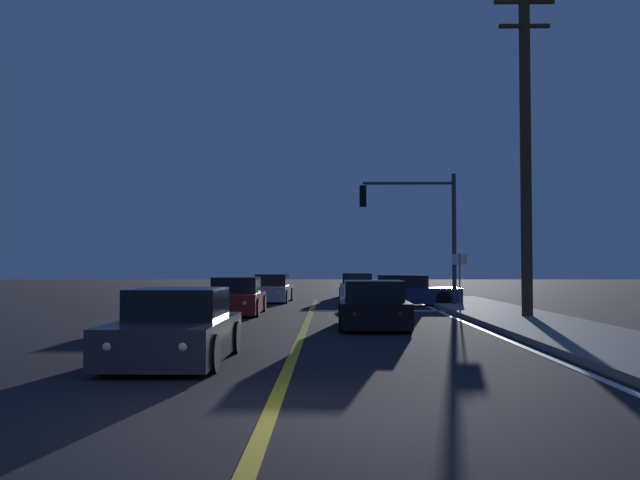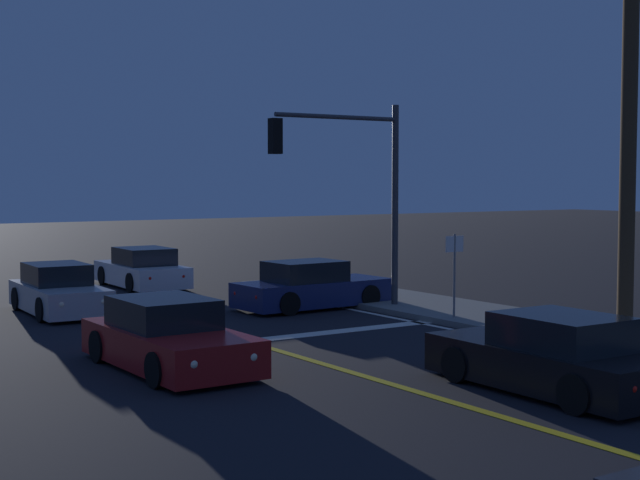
# 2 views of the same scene
# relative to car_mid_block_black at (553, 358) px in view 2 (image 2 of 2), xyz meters

# --- Properties ---
(lane_line_center) EXTENTS (0.20, 35.11, 0.01)m
(lane_line_center) POSITION_rel_car_mid_block_black_xyz_m (-1.95, -1.64, -0.58)
(lane_line_center) COLOR gold
(lane_line_center) RESTS_ON ground
(stop_bar) EXTENTS (5.16, 0.50, 0.01)m
(stop_bar) POSITION_rel_car_mid_block_black_xyz_m (0.64, 7.18, -0.58)
(stop_bar) COLOR silver
(stop_bar) RESTS_ON ground
(car_mid_block_black) EXTENTS (2.01, 4.49, 1.34)m
(car_mid_block_black) POSITION_rel_car_mid_block_black_xyz_m (0.00, 0.00, 0.00)
(car_mid_block_black) COLOR black
(car_mid_block_black) RESTS_ON ground
(car_parked_curb_red) EXTENTS (1.98, 4.49, 1.34)m
(car_parked_curb_red) POSITION_rel_car_mid_block_black_xyz_m (-4.65, 5.39, -0.00)
(car_parked_curb_red) COLOR maroon
(car_parked_curb_red) RESTS_ON ground
(car_following_oncoming_silver) EXTENTS (1.94, 4.25, 1.34)m
(car_following_oncoming_silver) POSITION_rel_car_mid_block_black_xyz_m (-4.03, 13.82, -0.00)
(car_following_oncoming_silver) COLOR #B2B5BA
(car_following_oncoming_silver) RESTS_ON ground
(car_lead_oncoming_navy) EXTENTS (4.52, 2.00, 1.34)m
(car_lead_oncoming_navy) POSITION_rel_car_mid_block_black_xyz_m (2.19, 10.95, -0.00)
(car_lead_oncoming_navy) COLOR navy
(car_lead_oncoming_navy) RESTS_ON ground
(car_far_approaching_white) EXTENTS (2.02, 4.51, 1.34)m
(car_far_approaching_white) POSITION_rel_car_mid_block_black_xyz_m (0.27, 18.41, -0.00)
(car_far_approaching_white) COLOR silver
(car_far_approaching_white) RESTS_ON ground
(traffic_signal_near_right) EXTENTS (4.07, 0.28, 5.65)m
(traffic_signal_near_right) POSITION_rel_car_mid_block_black_xyz_m (2.55, 9.48, 3.20)
(traffic_signal_near_right) COLOR #38383D
(traffic_signal_near_right) RESTS_ON ground
(utility_pole_right) EXTENTS (1.96, 0.36, 10.97)m
(utility_pole_right) POSITION_rel_car_mid_block_black_xyz_m (5.12, 2.59, 5.07)
(utility_pole_right) COLOR #42301E
(utility_pole_right) RESTS_ON ground
(street_sign_corner) EXTENTS (0.56, 0.06, 2.25)m
(street_sign_corner) POSITION_rel_car_mid_block_black_xyz_m (3.72, 6.68, 0.94)
(street_sign_corner) COLOR slate
(street_sign_corner) RESTS_ON ground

